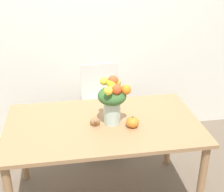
# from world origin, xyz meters

# --- Properties ---
(wall_back) EXTENTS (8.00, 0.06, 2.70)m
(wall_back) POSITION_xyz_m (0.00, 1.18, 1.35)
(wall_back) COLOR silver
(wall_back) RESTS_ON ground_plane
(dining_table) EXTENTS (1.53, 0.88, 0.77)m
(dining_table) POSITION_xyz_m (0.00, 0.00, 0.67)
(dining_table) COLOR #9E754C
(dining_table) RESTS_ON ground_plane
(flower_vase) EXTENTS (0.25, 0.26, 0.40)m
(flower_vase) POSITION_xyz_m (0.08, -0.01, 0.98)
(flower_vase) COLOR #B2CCBC
(flower_vase) RESTS_ON dining_table
(pumpkin) EXTENTS (0.10, 0.10, 0.09)m
(pumpkin) POSITION_xyz_m (0.22, -0.10, 0.81)
(pumpkin) COLOR orange
(pumpkin) RESTS_ON dining_table
(turkey_figurine) EXTENTS (0.08, 0.11, 0.07)m
(turkey_figurine) POSITION_xyz_m (-0.06, -0.01, 0.80)
(turkey_figurine) COLOR #936642
(turkey_figurine) RESTS_ON dining_table
(dining_chair_near_window) EXTENTS (0.43, 0.43, 0.93)m
(dining_chair_near_window) POSITION_xyz_m (0.09, 0.81, 0.48)
(dining_chair_near_window) COLOR silver
(dining_chair_near_window) RESTS_ON ground_plane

